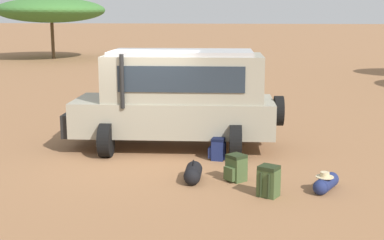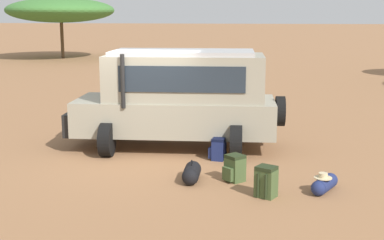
# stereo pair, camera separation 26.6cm
# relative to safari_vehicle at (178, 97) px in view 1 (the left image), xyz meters

# --- Properties ---
(ground_plane) EXTENTS (320.00, 320.00, 0.00)m
(ground_plane) POSITION_rel_safari_vehicle_xyz_m (-0.71, -1.06, -1.29)
(ground_plane) COLOR #936642
(safari_vehicle) EXTENTS (5.41, 2.95, 2.44)m
(safari_vehicle) POSITION_rel_safari_vehicle_xyz_m (0.00, 0.00, 0.00)
(safari_vehicle) COLOR gray
(safari_vehicle) RESTS_ON ground_plane
(backpack_beside_front_wheel) EXTENTS (0.48, 0.48, 0.55)m
(backpack_beside_front_wheel) POSITION_rel_safari_vehicle_xyz_m (1.56, -2.55, -1.03)
(backpack_beside_front_wheel) COLOR #42562D
(backpack_beside_front_wheel) RESTS_ON ground_plane
(backpack_cluster_center) EXTENTS (0.41, 0.33, 0.51)m
(backpack_cluster_center) POSITION_rel_safari_vehicle_xyz_m (1.07, -1.02, -1.05)
(backpack_cluster_center) COLOR navy
(backpack_cluster_center) RESTS_ON ground_plane
(backpack_near_rear_wheel) EXTENTS (0.45, 0.47, 0.59)m
(backpack_near_rear_wheel) POSITION_rel_safari_vehicle_xyz_m (2.20, -3.40, -1.01)
(backpack_near_rear_wheel) COLOR #42562D
(backpack_near_rear_wheel) RESTS_ON ground_plane
(duffel_bag_low_black_case) EXTENTS (0.55, 0.83, 0.39)m
(duffel_bag_low_black_case) POSITION_rel_safari_vehicle_xyz_m (3.29, -2.94, -1.14)
(duffel_bag_low_black_case) COLOR navy
(duffel_bag_low_black_case) RESTS_ON ground_plane
(duffel_bag_soft_canvas) EXTENTS (0.36, 0.89, 0.44)m
(duffel_bag_soft_canvas) POSITION_rel_safari_vehicle_xyz_m (0.70, -2.66, -1.13)
(duffel_bag_soft_canvas) COLOR black
(duffel_bag_soft_canvas) RESTS_ON ground_plane
(acacia_tree_left_mid) EXTENTS (7.78, 8.47, 4.43)m
(acacia_tree_left_mid) POSITION_rel_safari_vehicle_xyz_m (-13.22, 25.35, 2.23)
(acacia_tree_left_mid) COLOR brown
(acacia_tree_left_mid) RESTS_ON ground_plane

